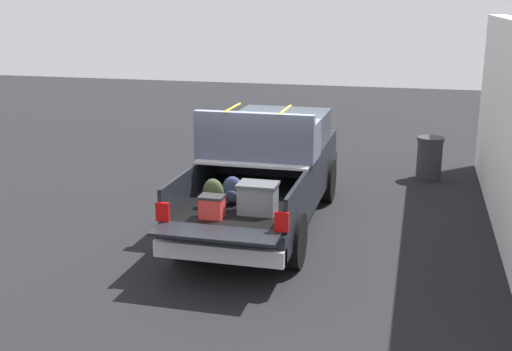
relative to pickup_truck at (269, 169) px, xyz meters
name	(u,v)px	position (x,y,z in m)	size (l,w,h in m)	color
ground_plane	(264,225)	(-0.36, 0.00, -0.97)	(40.00, 40.00, 0.00)	black
pickup_truck	(269,169)	(0.00, 0.00, 0.00)	(6.05, 2.06, 2.23)	black
trash_can	(429,158)	(3.64, -2.92, -0.47)	(0.60, 0.60, 0.98)	#2D2D33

